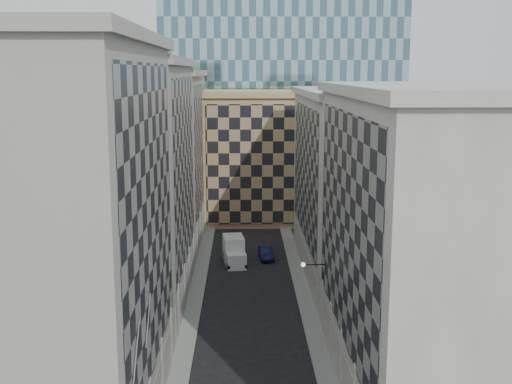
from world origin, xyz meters
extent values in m
cube|color=gray|center=(-5.25, 30.00, 0.07)|extent=(1.50, 100.00, 0.15)
cube|color=gray|center=(5.25, 30.00, 0.07)|extent=(1.50, 100.00, 0.15)
cube|color=#A7A497|center=(-11.00, 11.00, 11.50)|extent=(10.00, 22.00, 23.00)
cube|color=gray|center=(-6.12, 11.00, 13.00)|extent=(0.25, 19.36, 18.00)
cube|color=#A7A497|center=(-11.00, 11.00, 23.35)|extent=(10.80, 22.80, 0.70)
cylinder|color=#A7A497|center=(-6.35, 13.75, 2.20)|extent=(0.90, 0.90, 4.40)
cylinder|color=#A7A497|center=(-6.35, 19.25, 2.20)|extent=(0.90, 0.90, 4.40)
cube|color=#9B9890|center=(-11.00, 33.00, 11.00)|extent=(10.00, 22.00, 22.00)
cube|color=gray|center=(-6.12, 33.00, 12.50)|extent=(0.25, 19.36, 17.00)
cube|color=#9B9890|center=(-6.20, 33.00, 1.60)|extent=(0.45, 21.12, 3.20)
cube|color=#9B9890|center=(-11.00, 33.00, 22.35)|extent=(10.80, 22.80, 0.70)
cylinder|color=#9B9890|center=(-6.35, 24.75, 2.20)|extent=(0.90, 0.90, 4.40)
cylinder|color=#9B9890|center=(-6.35, 30.25, 2.20)|extent=(0.90, 0.90, 4.40)
cylinder|color=#9B9890|center=(-6.35, 35.75, 2.20)|extent=(0.90, 0.90, 4.40)
cylinder|color=#9B9890|center=(-6.35, 41.25, 2.20)|extent=(0.90, 0.90, 4.40)
cube|color=#A7A497|center=(-11.00, 55.00, 10.50)|extent=(10.00, 22.00, 21.00)
cube|color=gray|center=(-6.12, 55.00, 12.00)|extent=(0.25, 19.36, 16.00)
cube|color=#A7A497|center=(-6.20, 55.00, 1.60)|extent=(0.45, 21.12, 3.20)
cube|color=#A7A497|center=(-11.00, 55.00, 21.35)|extent=(10.80, 22.80, 0.70)
cylinder|color=#A7A497|center=(-6.35, 46.75, 2.20)|extent=(0.90, 0.90, 4.40)
cylinder|color=#A7A497|center=(-6.35, 52.25, 2.20)|extent=(0.90, 0.90, 4.40)
cylinder|color=#A7A497|center=(-6.35, 57.75, 2.20)|extent=(0.90, 0.90, 4.40)
cylinder|color=#A7A497|center=(-6.35, 63.25, 2.20)|extent=(0.90, 0.90, 4.40)
cube|color=#ACA79E|center=(11.00, 15.00, 10.00)|extent=(10.00, 26.00, 20.00)
cube|color=gray|center=(6.12, 15.00, 11.50)|extent=(0.25, 22.88, 15.00)
cube|color=#ACA79E|center=(6.20, 15.00, 1.60)|extent=(0.45, 24.96, 3.20)
cube|color=#ACA79E|center=(11.00, 15.00, 20.35)|extent=(10.80, 26.80, 0.70)
cylinder|color=#ACA79E|center=(6.35, 15.00, 2.20)|extent=(0.90, 0.90, 4.40)
cylinder|color=#ACA79E|center=(6.35, 20.20, 2.20)|extent=(0.90, 0.90, 4.40)
cylinder|color=#ACA79E|center=(6.35, 25.40, 2.20)|extent=(0.90, 0.90, 4.40)
cube|color=#ACA79E|center=(11.00, 42.00, 9.50)|extent=(10.00, 28.00, 19.00)
cube|color=gray|center=(6.12, 42.00, 11.00)|extent=(0.25, 24.64, 14.00)
cube|color=#ACA79E|center=(6.20, 42.00, 1.60)|extent=(0.45, 26.88, 3.20)
cube|color=#ACA79E|center=(11.00, 42.00, 19.35)|extent=(10.80, 28.80, 0.70)
cube|color=tan|center=(2.00, 68.00, 9.00)|extent=(16.00, 14.00, 18.00)
cube|color=tan|center=(2.00, 60.90, 9.00)|extent=(15.20, 0.25, 16.50)
cube|color=tan|center=(2.00, 68.00, 18.40)|extent=(16.80, 14.80, 0.80)
cube|color=#2E2824|center=(0.00, 82.00, 14.00)|extent=(6.00, 6.00, 28.00)
cube|color=#2E2824|center=(0.00, 82.00, 28.70)|extent=(7.00, 7.00, 1.40)
cylinder|color=gray|center=(-5.90, 4.00, 8.00)|extent=(0.10, 2.33, 2.33)
cylinder|color=gray|center=(-5.90, 8.00, 8.00)|extent=(0.10, 2.33, 2.33)
cylinder|color=black|center=(5.10, 24.00, 6.20)|extent=(1.80, 0.08, 0.08)
sphere|color=#FFE5B2|center=(4.20, 24.00, 6.20)|extent=(0.36, 0.36, 0.36)
cube|color=white|center=(-1.41, 43.04, 0.87)|extent=(2.39, 2.56, 1.73)
cube|color=white|center=(-1.72, 45.52, 1.49)|extent=(2.63, 3.72, 2.99)
cylinder|color=black|center=(-2.27, 42.16, 0.43)|extent=(0.39, 0.90, 0.87)
cylinder|color=black|center=(-0.36, 42.39, 0.43)|extent=(0.39, 0.90, 0.87)
cylinder|color=black|center=(-2.82, 46.55, 0.43)|extent=(0.39, 0.90, 0.87)
cylinder|color=black|center=(-0.91, 46.79, 0.43)|extent=(0.39, 0.90, 0.87)
imported|color=#0E1634|center=(2.03, 46.54, 0.69)|extent=(1.87, 4.34, 1.39)
camera|label=1|loc=(-0.65, -25.55, 21.49)|focal=45.00mm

